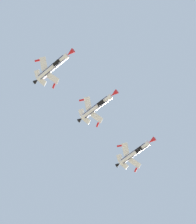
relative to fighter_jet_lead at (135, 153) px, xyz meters
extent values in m
cylinder|color=white|center=(-0.21, 0.19, 0.00)|extent=(10.10, 9.24, 1.70)
cube|color=#191E4C|center=(-0.38, 0.00, -0.40)|extent=(8.49, 7.77, 1.11)
cone|color=red|center=(5.13, -4.56, 0.00)|extent=(2.83, 2.76, 1.56)
cone|color=black|center=(-5.26, 4.67, 0.00)|extent=(2.10, 2.08, 1.36)
ellipsoid|color=#192333|center=(1.99, -1.31, 0.54)|extent=(3.40, 3.26, 1.52)
cube|color=black|center=(1.12, -1.57, -0.69)|extent=(2.56, 2.49, 1.30)
cube|color=white|center=(-0.06, 2.94, -1.47)|extent=(4.09, 3.06, 2.41)
cube|color=red|center=(0.29, 5.01, -2.59)|extent=(1.12, 1.71, 0.50)
cube|color=white|center=(-2.99, -0.36, 1.32)|extent=(2.71, 4.00, 2.41)
cube|color=red|center=(-5.01, -0.94, 2.44)|extent=(1.69, 0.96, 0.50)
cube|color=white|center=(-3.17, 4.54, -0.82)|extent=(2.50, 2.39, 1.31)
cube|color=white|center=(-4.88, 2.61, 0.81)|extent=(2.26, 2.40, 1.31)
cube|color=red|center=(-3.16, 4.10, 1.53)|extent=(2.98, 2.89, 2.31)
cylinder|color=white|center=(-12.52, -15.71, 1.67)|extent=(10.10, 9.24, 1.70)
cube|color=#191E4C|center=(-12.71, -15.92, 1.29)|extent=(8.47, 7.75, 1.17)
cone|color=red|center=(-7.18, -20.46, 1.67)|extent=(2.83, 2.76, 1.56)
cone|color=black|center=(-17.57, -11.23, 1.67)|extent=(2.10, 2.08, 1.36)
ellipsoid|color=#192333|center=(-10.30, -17.19, 2.19)|extent=(3.41, 3.27, 1.54)
cube|color=black|center=(-11.22, -17.50, 1.02)|extent=(2.56, 2.50, 1.33)
cube|color=white|center=(-12.43, -13.03, 0.08)|extent=(3.96, 3.01, 2.62)
cube|color=red|center=(-12.14, -11.01, -1.15)|extent=(1.11, 1.70, 0.52)
cube|color=white|center=(-15.24, -16.19, 3.13)|extent=(2.68, 3.87, 2.62)
cube|color=red|center=(-17.21, -16.72, 4.36)|extent=(1.69, 0.95, 0.52)
cube|color=white|center=(-15.51, -11.40, 0.78)|extent=(2.44, 2.36, 1.42)
cube|color=white|center=(-17.16, -13.25, 2.57)|extent=(2.23, 2.34, 1.42)
cube|color=red|center=(-15.41, -11.73, 3.14)|extent=(3.06, 2.99, 2.22)
cylinder|color=white|center=(-25.64, -29.68, 0.48)|extent=(10.10, 9.24, 1.70)
cube|color=#191E4C|center=(-25.82, -29.88, 0.10)|extent=(8.48, 7.75, 1.15)
cone|color=red|center=(-20.30, -34.43, 0.48)|extent=(2.83, 2.76, 1.56)
cone|color=black|center=(-30.69, -25.19, 0.48)|extent=(2.10, 2.08, 1.36)
ellipsoid|color=#192333|center=(-23.43, -31.16, 1.00)|extent=(3.41, 3.27, 1.53)
cube|color=black|center=(-24.33, -31.46, -0.18)|extent=(2.56, 2.49, 1.32)
cube|color=white|center=(-25.53, -26.97, -1.07)|extent=(4.01, 3.02, 2.55)
cube|color=red|center=(-25.22, -24.94, -2.27)|extent=(1.12, 1.70, 0.52)
cube|color=white|center=(-28.38, -30.18, 1.89)|extent=(2.69, 3.92, 2.55)
cube|color=red|center=(-30.37, -30.73, 3.09)|extent=(1.69, 0.96, 0.52)
cube|color=white|center=(-28.62, -25.35, -0.39)|extent=(2.46, 2.37, 1.38)
cube|color=white|center=(-30.29, -27.23, 1.35)|extent=(2.24, 2.36, 1.38)
cube|color=red|center=(-28.55, -25.72, 1.97)|extent=(3.03, 2.96, 2.25)
camera|label=1|loc=(-12.66, -96.65, -145.95)|focal=86.95mm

